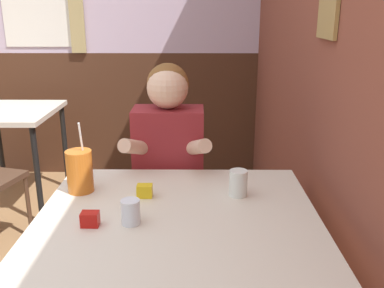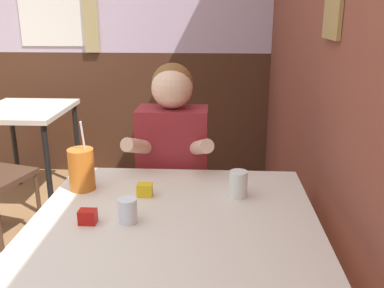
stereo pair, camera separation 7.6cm
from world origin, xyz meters
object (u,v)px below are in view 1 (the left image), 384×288
(main_table, at_px, (178,232))
(background_table, at_px, (12,123))
(person_seated, at_px, (169,181))
(cocktail_pitcher, at_px, (80,171))

(main_table, relative_size, background_table, 1.34)
(person_seated, bearing_deg, background_table, 139.02)
(background_table, distance_m, cocktail_pitcher, 1.72)
(main_table, distance_m, person_seated, 0.62)
(background_table, xyz_separation_m, cocktail_pitcher, (0.89, -1.46, 0.19))
(background_table, relative_size, person_seated, 0.62)
(person_seated, relative_size, cocktail_pitcher, 4.20)
(main_table, relative_size, cocktail_pitcher, 3.49)
(background_table, bearing_deg, person_seated, -40.98)
(person_seated, xyz_separation_m, cocktail_pitcher, (-0.33, -0.39, 0.20))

